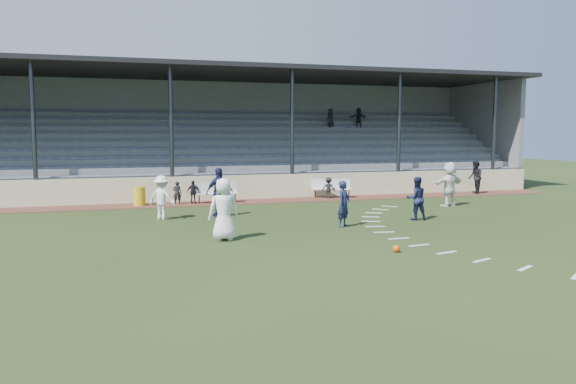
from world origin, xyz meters
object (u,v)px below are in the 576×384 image
at_px(player_navy_lead, 344,204).
at_px(bench_left, 217,191).
at_px(bench_right, 331,186).
at_px(official, 475,177).
at_px(trash_bin, 140,196).
at_px(player_white_lead, 224,209).
at_px(football, 396,249).

bearing_deg(player_navy_lead, bench_left, 70.76).
distance_m(bench_right, official, 8.13).
relative_size(trash_bin, official, 0.47).
height_order(bench_left, player_white_lead, player_white_lead).
relative_size(trash_bin, player_navy_lead, 0.52).
bearing_deg(player_navy_lead, bench_right, 31.00).
height_order(bench_right, trash_bin, bench_right).
bearing_deg(bench_left, football, -77.12).
bearing_deg(trash_bin, bench_left, 0.65).
xyz_separation_m(bench_left, player_navy_lead, (3.11, -7.99, 0.23)).
relative_size(bench_left, trash_bin, 2.37).
relative_size(trash_bin, football, 4.14).
distance_m(football, player_white_lead, 5.33).
xyz_separation_m(bench_right, trash_bin, (-9.44, -0.43, -0.14)).
bearing_deg(official, bench_left, -69.55).
distance_m(bench_left, official, 14.02).
bearing_deg(football, bench_left, 103.20).
xyz_separation_m(football, player_white_lead, (-4.25, 3.11, 0.86)).
height_order(bench_right, player_navy_lead, player_navy_lead).
distance_m(football, player_navy_lead, 4.39).
xyz_separation_m(trash_bin, football, (6.41, -12.28, -0.34)).
bearing_deg(bench_left, player_navy_lead, -69.05).
distance_m(bench_right, football, 13.08).
relative_size(trash_bin, player_white_lead, 0.44).
relative_size(football, official, 0.11).
height_order(player_white_lead, official, player_white_lead).
distance_m(football, official, 16.51).
bearing_deg(trash_bin, football, -62.44).
xyz_separation_m(bench_left, player_white_lead, (-1.36, -9.21, 0.38)).
bearing_deg(trash_bin, bench_right, 2.62).
xyz_separation_m(bench_right, official, (8.10, -0.55, 0.33)).
height_order(trash_bin, official, official).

